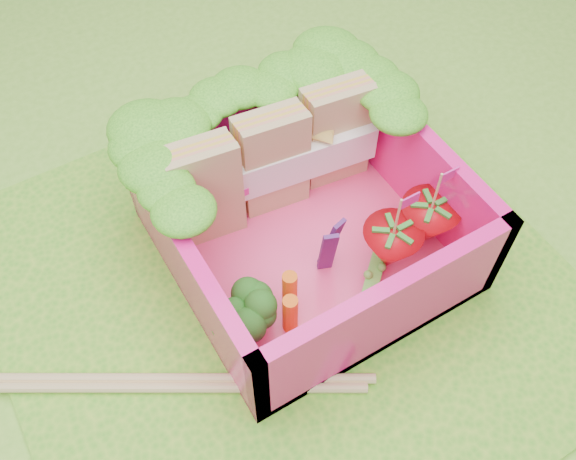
% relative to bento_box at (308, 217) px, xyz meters
% --- Properties ---
extents(ground, '(14.00, 14.00, 0.00)m').
position_rel_bento_box_xyz_m(ground, '(-0.22, -0.12, -0.31)').
color(ground, '#6EB433').
rests_on(ground, ground).
extents(placemat, '(2.60, 2.60, 0.03)m').
position_rel_bento_box_xyz_m(placemat, '(-0.22, -0.12, -0.29)').
color(placemat, '#51AE27').
rests_on(placemat, ground).
extents(bento_floor, '(1.30, 1.30, 0.05)m').
position_rel_bento_box_xyz_m(bento_floor, '(0.00, -0.00, -0.25)').
color(bento_floor, '#FF4181').
rests_on(bento_floor, placemat).
extents(bento_box, '(1.30, 1.30, 0.55)m').
position_rel_bento_box_xyz_m(bento_box, '(0.00, 0.00, 0.00)').
color(bento_box, '#FF1584').
rests_on(bento_box, placemat).
extents(lettuce_ruffle, '(1.43, 0.77, 0.11)m').
position_rel_bento_box_xyz_m(lettuce_ruffle, '(-0.00, 0.47, 0.33)').
color(lettuce_ruffle, '#217D16').
rests_on(lettuce_ruffle, bento_box).
extents(sandwich_stack, '(1.09, 0.30, 0.60)m').
position_rel_bento_box_xyz_m(sandwich_stack, '(0.01, 0.34, 0.07)').
color(sandwich_stack, tan).
rests_on(sandwich_stack, bento_floor).
extents(broccoli, '(0.33, 0.33, 0.25)m').
position_rel_bento_box_xyz_m(broccoli, '(-0.48, -0.26, -0.05)').
color(broccoli, '#61A650').
rests_on(broccoli, bento_floor).
extents(carrot_sticks, '(0.13, 0.17, 0.25)m').
position_rel_bento_box_xyz_m(carrot_sticks, '(-0.28, -0.30, -0.10)').
color(carrot_sticks, orange).
rests_on(carrot_sticks, bento_floor).
extents(purple_wedges, '(0.12, 0.08, 0.38)m').
position_rel_bento_box_xyz_m(purple_wedges, '(0.01, -0.17, -0.04)').
color(purple_wedges, '#3D1957').
rests_on(purple_wedges, bento_floor).
extents(strawberry_left, '(0.28, 0.28, 0.52)m').
position_rel_bento_box_xyz_m(strawberry_left, '(0.27, -0.31, -0.08)').
color(strawberry_left, red).
rests_on(strawberry_left, bento_floor).
extents(strawberry_right, '(0.29, 0.29, 0.53)m').
position_rel_bento_box_xyz_m(strawberry_right, '(0.50, -0.29, -0.08)').
color(strawberry_right, red).
rests_on(strawberry_right, bento_floor).
extents(snap_peas, '(0.63, 0.27, 0.05)m').
position_rel_bento_box_xyz_m(snap_peas, '(0.34, -0.29, -0.20)').
color(snap_peas, '#50A333').
rests_on(snap_peas, bento_floor).
extents(chopsticks, '(2.14, 1.29, 0.05)m').
position_rel_bento_box_xyz_m(chopsticks, '(-1.17, -0.14, -0.25)').
color(chopsticks, '#DAB578').
rests_on(chopsticks, placemat).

